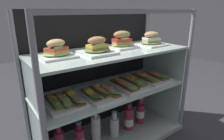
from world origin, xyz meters
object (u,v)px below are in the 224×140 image
juice_bottle_tucked_behind (129,119)px  juice_bottle_front_middle (114,126)px  juice_bottle_back_right (96,128)px  open_sandwich_tray_far_left (129,83)px  open_sandwich_tray_mid_right (150,77)px  plated_roll_sandwich_near_left_corner (122,41)px  open_sandwich_tray_center (100,92)px  plated_roll_sandwich_far_left (97,48)px  open_sandwich_tray_left_of_center (63,100)px  plated_roll_sandwich_near_right_corner (57,51)px  juice_bottle_front_second (140,112)px  plated_roll_sandwich_far_right (151,40)px  juice_bottle_near_post (79,138)px

juice_bottle_tucked_behind → juice_bottle_front_middle: bearing=180.0°
juice_bottle_back_right → open_sandwich_tray_far_left: bearing=-7.9°
open_sandwich_tray_mid_right → plated_roll_sandwich_near_left_corner: bearing=165.3°
open_sandwich_tray_center → juice_bottle_tucked_behind: bearing=6.0°
plated_roll_sandwich_far_left → juice_bottle_tucked_behind: bearing=2.5°
open_sandwich_tray_left_of_center → plated_roll_sandwich_near_right_corner: bearing=89.9°
plated_roll_sandwich_far_left → juice_bottle_front_second: (0.43, 0.03, -0.61)m
plated_roll_sandwich_near_left_corner → juice_bottle_back_right: 0.66m
open_sandwich_tray_left_of_center → open_sandwich_tray_mid_right: (0.74, -0.02, 0.00)m
plated_roll_sandwich_near_right_corner → juice_bottle_back_right: bearing=-6.2°
open_sandwich_tray_mid_right → juice_bottle_tucked_behind: (-0.21, 0.01, -0.32)m
plated_roll_sandwich_far_left → juice_bottle_back_right: plated_roll_sandwich_far_left is taller
open_sandwich_tray_center → juice_bottle_back_right: open_sandwich_tray_center is taller
plated_roll_sandwich_near_right_corner → open_sandwich_tray_far_left: 0.59m
juice_bottle_front_second → plated_roll_sandwich_far_right: bearing=-7.5°
plated_roll_sandwich_near_right_corner → juice_bottle_tucked_behind: 0.81m
plated_roll_sandwich_far_right → open_sandwich_tray_mid_right: size_ratio=0.64×
plated_roll_sandwich_near_left_corner → juice_bottle_front_middle: size_ratio=0.89×
plated_roll_sandwich_far_left → plated_roll_sandwich_far_right: bearing=2.6°
plated_roll_sandwich_near_left_corner → open_sandwich_tray_far_left: plated_roll_sandwich_near_left_corner is taller
plated_roll_sandwich_near_left_corner → open_sandwich_tray_mid_right: size_ratio=0.55×
plated_roll_sandwich_near_left_corner → open_sandwich_tray_left_of_center: (-0.49, -0.05, -0.31)m
open_sandwich_tray_center → open_sandwich_tray_mid_right: 0.49m
juice_bottle_back_right → juice_bottle_front_second: size_ratio=1.10×
juice_bottle_near_post → juice_bottle_tucked_behind: juice_bottle_tucked_behind is taller
plated_roll_sandwich_far_left → juice_bottle_tucked_behind: plated_roll_sandwich_far_left is taller
plated_roll_sandwich_far_right → juice_bottle_front_middle: 0.72m
open_sandwich_tray_mid_right → juice_bottle_tucked_behind: 0.38m
juice_bottle_back_right → juice_bottle_front_middle: 0.15m
plated_roll_sandwich_near_left_corner → juice_bottle_front_second: size_ratio=0.76×
plated_roll_sandwich_near_left_corner → juice_bottle_near_post: 0.75m
open_sandwich_tray_center → juice_bottle_front_middle: open_sandwich_tray_center is taller
open_sandwich_tray_far_left → juice_bottle_front_second: bearing=11.3°
juice_bottle_tucked_behind → open_sandwich_tray_far_left: bearing=-150.9°
open_sandwich_tray_center → juice_bottle_near_post: 0.36m
plated_roll_sandwich_near_right_corner → juice_bottle_front_middle: 0.73m
juice_bottle_tucked_behind → juice_bottle_front_second: bearing=8.1°
plated_roll_sandwich_far_left → open_sandwich_tray_center: (0.01, -0.02, -0.30)m
plated_roll_sandwich_far_left → open_sandwich_tray_far_left: 0.40m
open_sandwich_tray_mid_right → open_sandwich_tray_center: bearing=-177.9°
plated_roll_sandwich_near_right_corner → juice_bottle_front_middle: plated_roll_sandwich_near_right_corner is taller
open_sandwich_tray_center → juice_bottle_back_right: 0.31m
plated_roll_sandwich_far_left → plated_roll_sandwich_near_left_corner: size_ratio=1.13×
plated_roll_sandwich_near_right_corner → plated_roll_sandwich_far_left: bearing=-15.0°
plated_roll_sandwich_far_left → open_sandwich_tray_center: 0.30m
plated_roll_sandwich_far_left → juice_bottle_tucked_behind: (0.29, 0.01, -0.61)m
juice_bottle_near_post → open_sandwich_tray_left_of_center: bearing=-169.6°
plated_roll_sandwich_far_right → juice_bottle_tucked_behind: plated_roll_sandwich_far_right is taller
juice_bottle_front_middle → juice_bottle_front_second: bearing=4.0°
plated_roll_sandwich_near_left_corner → open_sandwich_tray_left_of_center: 0.58m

